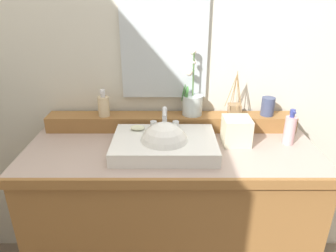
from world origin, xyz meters
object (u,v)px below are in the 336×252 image
(tumbler_cup, at_px, (267,106))
(lotion_bottle, at_px, (289,129))
(tissue_box, at_px, (236,131))
(sink_basin, at_px, (164,145))
(soap_dispenser, at_px, (103,106))
(potted_plant, at_px, (191,101))
(soap_bar, at_px, (137,128))
(reed_diffuser, at_px, (234,109))

(tumbler_cup, relative_size, lotion_bottle, 0.55)
(tumbler_cup, height_order, lotion_bottle, tumbler_cup)
(lotion_bottle, xyz_separation_m, tissue_box, (-0.26, 0.00, -0.01))
(sink_basin, distance_m, tumbler_cup, 0.61)
(tumbler_cup, relative_size, tissue_box, 0.73)
(soap_dispenser, bearing_deg, potted_plant, 2.50)
(soap_bar, xyz_separation_m, tumbler_cup, (0.67, 0.15, 0.06))
(tumbler_cup, xyz_separation_m, reed_diffuser, (-0.18, -0.01, -0.01))
(potted_plant, relative_size, reed_diffuser, 1.44)
(potted_plant, bearing_deg, sink_basin, -118.83)
(sink_basin, height_order, soap_dispenser, soap_dispenser)
(soap_bar, xyz_separation_m, lotion_bottle, (0.74, -0.02, -0.00))
(soap_dispenser, relative_size, tissue_box, 1.07)
(soap_bar, relative_size, reed_diffuser, 0.29)
(sink_basin, relative_size, lotion_bottle, 2.70)
(soap_dispenser, xyz_separation_m, lotion_bottle, (0.92, -0.16, -0.07))
(soap_bar, xyz_separation_m, tissue_box, (0.48, -0.02, -0.01))
(soap_dispenser, height_order, tissue_box, soap_dispenser)
(potted_plant, relative_size, tumbler_cup, 3.56)
(lotion_bottle, bearing_deg, soap_dispenser, 170.19)
(tissue_box, bearing_deg, reed_diffuser, 83.83)
(potted_plant, bearing_deg, tissue_box, -40.93)
(soap_bar, relative_size, potted_plant, 0.20)
(soap_bar, bearing_deg, tissue_box, -2.06)
(soap_bar, relative_size, soap_dispenser, 0.49)
(sink_basin, xyz_separation_m, soap_bar, (-0.13, 0.10, 0.04))
(sink_basin, bearing_deg, reed_diffuser, 33.25)
(potted_plant, xyz_separation_m, tumbler_cup, (0.40, -0.01, -0.03))
(potted_plant, relative_size, soap_dispenser, 2.42)
(soap_dispenser, height_order, tumbler_cup, soap_dispenser)
(potted_plant, height_order, tissue_box, potted_plant)
(reed_diffuser, xyz_separation_m, lotion_bottle, (0.24, -0.16, -0.05))
(tumbler_cup, xyz_separation_m, lotion_bottle, (0.06, -0.17, -0.06))
(lotion_bottle, bearing_deg, tumbler_cup, 110.11)
(lotion_bottle, bearing_deg, reed_diffuser, 146.37)
(soap_bar, bearing_deg, potted_plant, 30.29)
(lotion_bottle, distance_m, tissue_box, 0.26)
(potted_plant, xyz_separation_m, soap_dispenser, (-0.46, -0.02, -0.02))
(tumbler_cup, distance_m, lotion_bottle, 0.19)
(lotion_bottle, bearing_deg, soap_bar, 178.49)
(soap_bar, xyz_separation_m, reed_diffuser, (0.50, 0.14, 0.05))
(soap_dispenser, distance_m, reed_diffuser, 0.68)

